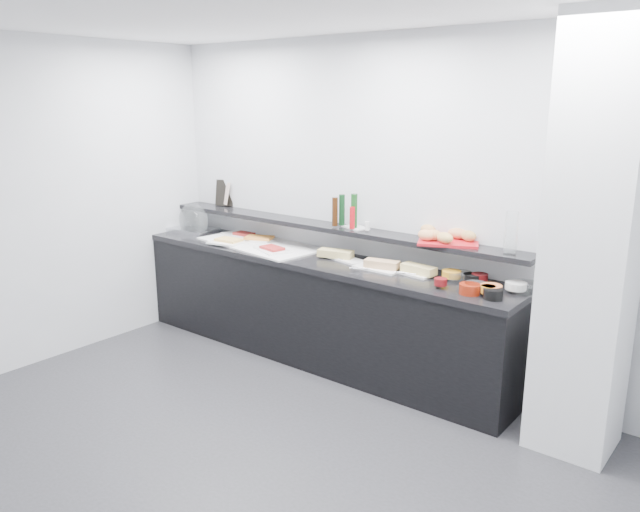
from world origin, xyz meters
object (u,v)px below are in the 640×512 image
Objects in this scene: bread_tray at (448,242)px; sandwich_plate_mid at (377,269)px; cloche_base at (193,230)px; carafe at (511,233)px; framed_print at (225,193)px; condiment_tray at (356,227)px.

sandwich_plate_mid is at bearing 176.38° from bread_tray.
cloche_base is 3.24m from carafe.
carafe is at bearing 9.57° from sandwich_plate_mid.
carafe is at bearing -25.01° from framed_print.
sandwich_plate_mid is 1.08m from carafe.
cloche_base is 2.07× the size of condiment_tray.
framed_print is 1.15× the size of condiment_tray.
framed_print is at bearing -163.26° from condiment_tray.
carafe is at bearing -29.74° from bread_tray.
condiment_tray is 1.36m from carafe.
framed_print is 1.66m from condiment_tray.
sandwich_plate_mid is 2.06m from framed_print.
carafe is at bearing -3.83° from cloche_base.
carafe reaches higher than framed_print.
cloche_base reaches higher than sandwich_plate_mid.
condiment_tray is 0.75× the size of carafe.
sandwich_plate_mid is 0.86× the size of bread_tray.
bread_tray is at bearing -2.54° from cloche_base.
framed_print reaches higher than bread_tray.
sandwich_plate_mid is 1.44× the size of framed_print.
bread_tray reaches higher than sandwich_plate_mid.
framed_print is at bearing 153.24° from bread_tray.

